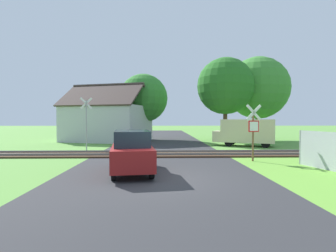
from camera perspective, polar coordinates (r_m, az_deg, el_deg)
The scene contains 11 objects.
ground_plane at distance 10.08m, azimuth -1.70°, elevation -11.45°, with size 160.00×160.00×0.00m, color #5B933D.
road_asphalt at distance 12.03m, azimuth -1.68°, elevation -9.30°, with size 8.22×80.00×0.01m, color #2D2D30.
rail_track at distance 16.58m, azimuth -1.64°, elevation -6.12°, with size 60.00×2.60×0.22m.
stop_sign_near at distance 14.70m, azimuth 18.08°, elevation -0.59°, with size 0.87×0.21×3.05m.
crossing_sign_far at distance 19.90m, azimuth -17.36°, elevation 1.28°, with size 0.86×0.25×3.85m.
house at distance 27.99m, azimuth -12.93°, elevation 0.90°, with size 9.58×8.74×5.94m.
tree_right at distance 26.62m, azimuth 12.38°, elevation 8.47°, with size 5.56×5.56×8.30m.
tree_center at distance 29.19m, azimuth -5.37°, elevation 6.04°, with size 5.34×5.34×7.24m.
tree_far at distance 29.69m, azimuth 18.94°, elevation 7.82°, with size 6.57×6.57×8.86m.
mail_truck at distance 22.78m, azimuth 16.56°, elevation -1.12°, with size 5.23×3.71×2.24m.
parked_car at distance 11.20m, azimuth -7.88°, elevation -5.51°, with size 2.17×4.19×1.78m.
Camera 1 is at (0.03, -9.82, 2.26)m, focal length 28.00 mm.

